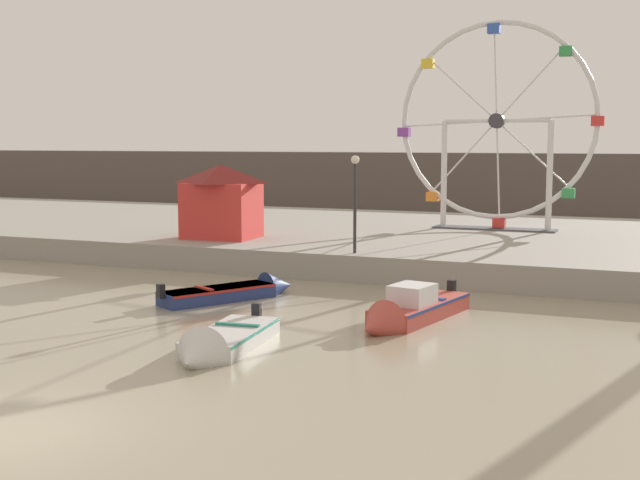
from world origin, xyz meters
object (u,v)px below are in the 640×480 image
at_px(motorboat_navy_blue, 239,291).
at_px(carnival_booth_red_striped, 222,200).
at_px(motorboat_faded_red, 406,312).
at_px(promenade_lamp_near, 355,189).
at_px(motorboat_pale_grey, 217,345).
at_px(ferris_wheel_white_frame, 497,126).

xyz_separation_m(motorboat_navy_blue, carnival_booth_red_striped, (-4.82, 7.39, 2.42)).
distance_m(motorboat_faded_red, promenade_lamp_near, 8.30).
height_order(motorboat_navy_blue, motorboat_pale_grey, motorboat_pale_grey).
bearing_deg(motorboat_navy_blue, promenade_lamp_near, 5.11).
relative_size(ferris_wheel_white_frame, carnival_booth_red_striped, 2.86).
bearing_deg(motorboat_faded_red, motorboat_navy_blue, -93.33).
bearing_deg(motorboat_pale_grey, motorboat_navy_blue, -162.32).
xyz_separation_m(motorboat_faded_red, promenade_lamp_near, (-4.04, 6.56, 3.09)).
height_order(carnival_booth_red_striped, promenade_lamp_near, promenade_lamp_near).
distance_m(motorboat_pale_grey, ferris_wheel_white_frame, 23.02).
xyz_separation_m(motorboat_pale_grey, carnival_booth_red_striped, (-7.84, 14.04, 2.44)).
distance_m(motorboat_pale_grey, promenade_lamp_near, 12.14).
bearing_deg(motorboat_navy_blue, motorboat_faded_red, -74.85).
bearing_deg(carnival_booth_red_striped, motorboat_navy_blue, -61.09).
xyz_separation_m(motorboat_navy_blue, motorboat_pale_grey, (3.02, -6.66, -0.02)).
relative_size(motorboat_navy_blue, promenade_lamp_near, 1.32).
height_order(motorboat_faded_red, promenade_lamp_near, promenade_lamp_near).
height_order(motorboat_navy_blue, promenade_lamp_near, promenade_lamp_near).
height_order(ferris_wheel_white_frame, promenade_lamp_near, ferris_wheel_white_frame).
distance_m(ferris_wheel_white_frame, carnival_booth_red_striped, 13.45).
distance_m(carnival_booth_red_striped, promenade_lamp_near, 7.47).
relative_size(carnival_booth_red_striped, promenade_lamp_near, 0.94).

